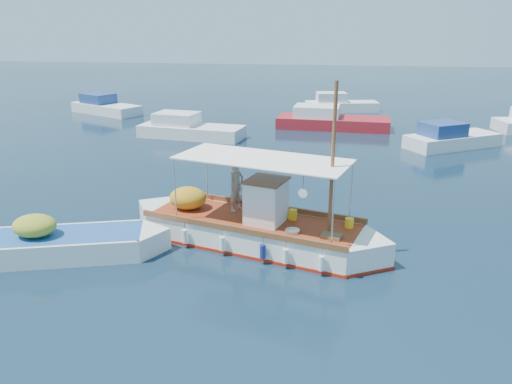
# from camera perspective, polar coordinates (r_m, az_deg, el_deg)

# --- Properties ---
(ground) EXTENTS (160.00, 160.00, 0.00)m
(ground) POSITION_cam_1_polar(r_m,az_deg,el_deg) (17.26, 2.24, -5.89)
(ground) COLOR black
(ground) RESTS_ON ground
(fishing_caique) EXTENTS (9.20, 4.31, 5.82)m
(fishing_caique) POSITION_cam_1_polar(r_m,az_deg,el_deg) (17.12, -0.50, -4.19)
(fishing_caique) COLOR white
(fishing_caique) RESTS_ON ground
(dinghy) EXTENTS (6.46, 3.31, 1.66)m
(dinghy) POSITION_cam_1_polar(r_m,az_deg,el_deg) (17.42, -21.19, -5.73)
(dinghy) COLOR white
(dinghy) RESTS_ON ground
(bg_boat_nw) EXTENTS (7.19, 3.32, 1.80)m
(bg_boat_nw) POSITION_cam_1_polar(r_m,az_deg,el_deg) (33.72, -7.73, 7.05)
(bg_boat_nw) COLOR silver
(bg_boat_nw) RESTS_ON ground
(bg_boat_n) EXTENTS (8.10, 3.20, 1.80)m
(bg_boat_n) POSITION_cam_1_polar(r_m,az_deg,el_deg) (36.83, 8.40, 8.00)
(bg_boat_n) COLOR maroon
(bg_boat_n) RESTS_ON ground
(bg_boat_ne) EXTENTS (6.12, 4.99, 1.80)m
(bg_boat_ne) POSITION_cam_1_polar(r_m,az_deg,el_deg) (32.74, 21.30, 5.60)
(bg_boat_ne) COLOR silver
(bg_boat_ne) RESTS_ON ground
(bg_boat_far_w) EXTENTS (6.87, 4.95, 1.80)m
(bg_boat_far_w) POSITION_cam_1_polar(r_m,az_deg,el_deg) (44.60, -16.90, 9.24)
(bg_boat_far_w) COLOR silver
(bg_boat_far_w) RESTS_ON ground
(bg_boat_far_n) EXTENTS (6.44, 3.17, 1.80)m
(bg_boat_far_n) POSITION_cam_1_polar(r_m,az_deg,el_deg) (44.44, 9.50, 9.74)
(bg_boat_far_n) COLOR silver
(bg_boat_far_n) RESTS_ON ground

